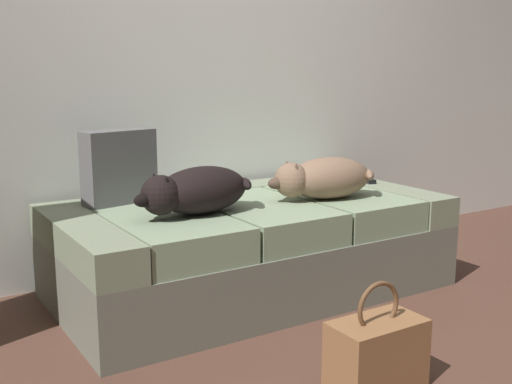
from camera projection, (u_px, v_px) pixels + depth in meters
back_wall at (192, 3)px, 3.24m from camera, size 6.40×0.10×2.80m
couch at (250, 246)px, 2.99m from camera, size 1.82×0.96×0.44m
dog_dark at (196, 191)px, 2.65m from camera, size 0.59×0.32×0.20m
dog_tan at (323, 178)px, 2.97m from camera, size 0.59×0.30×0.20m
tv_remote at (367, 180)px, 3.43m from camera, size 0.09×0.16×0.02m
throw_pillow at (119, 167)px, 2.86m from camera, size 0.36×0.18×0.34m
handbag at (377, 353)px, 2.07m from camera, size 0.32×0.18×0.38m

